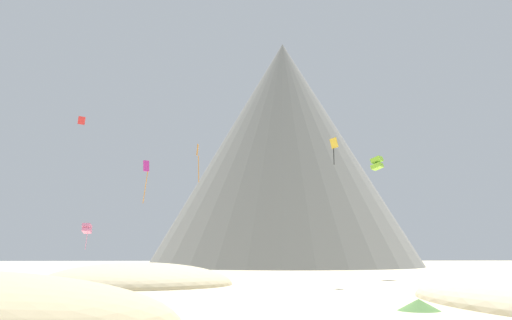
{
  "coord_description": "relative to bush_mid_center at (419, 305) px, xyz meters",
  "views": [
    {
      "loc": [
        -2.86,
        -24.54,
        2.75
      ],
      "look_at": [
        3.21,
        47.78,
        15.42
      ],
      "focal_mm": 37.87,
      "sensor_mm": 36.0,
      "label": 1
    }
  ],
  "objects": [
    {
      "name": "bush_mid_center",
      "position": [
        0.0,
        0.0,
        0.0
      ],
      "size": [
        2.95,
        2.95,
        0.57
      ],
      "primitive_type": "cone",
      "rotation": [
        0.0,
        0.0,
        5.35
      ],
      "color": "#568442",
      "rests_on": "ground_plane"
    },
    {
      "name": "kite_orange_mid",
      "position": [
        -12.02,
        39.5,
        14.65
      ],
      "size": [
        0.39,
        0.89,
        4.81
      ],
      "rotation": [
        0.0,
        0.0,
        0.71
      ],
      "color": "orange"
    },
    {
      "name": "ground_plane",
      "position": [
        -7.45,
        -2.13,
        -0.29
      ],
      "size": [
        400.0,
        400.0,
        0.0
      ],
      "primitive_type": "plane",
      "color": "beige"
    },
    {
      "name": "kite_red_mid",
      "position": [
        -23.85,
        29.21,
        16.17
      ],
      "size": [
        0.88,
        0.46,
        0.97
      ],
      "rotation": [
        0.0,
        0.0,
        5.2
      ],
      "color": "red"
    },
    {
      "name": "bush_near_right",
      "position": [
        8.54,
        15.91,
        0.21
      ],
      "size": [
        3.81,
        3.81,
        1.0
      ],
      "primitive_type": "cone",
      "rotation": [
        0.0,
        0.0,
        1.03
      ],
      "color": "#386633",
      "rests_on": "ground_plane"
    },
    {
      "name": "rock_massif",
      "position": [
        5.5,
        95.98,
        24.79
      ],
      "size": [
        86.1,
        86.1,
        52.69
      ],
      "color": "gray",
      "rests_on": "ground_plane"
    },
    {
      "name": "kite_pink_low",
      "position": [
        -28.98,
        57.46,
        6.29
      ],
      "size": [
        1.34,
        1.44,
        3.94
      ],
      "rotation": [
        0.0,
        0.0,
        6.17
      ],
      "color": "pink"
    },
    {
      "name": "dune_foreground_right",
      "position": [
        -16.86,
        24.03,
        -0.29
      ],
      "size": [
        23.81,
        23.97,
        4.02
      ],
      "primitive_type": "ellipsoid",
      "rotation": [
        0.0,
        0.0,
        1.02
      ],
      "color": "#CCBA8E",
      "rests_on": "ground_plane"
    },
    {
      "name": "kite_magenta_mid",
      "position": [
        -18.93,
        44.86,
        13.22
      ],
      "size": [
        0.86,
        0.68,
        5.74
      ],
      "rotation": [
        0.0,
        0.0,
        2.77
      ],
      "color": "#D1339E"
    },
    {
      "name": "kite_gold_low",
      "position": [
        1.44,
        23.43,
        12.81
      ],
      "size": [
        0.7,
        0.97,
        2.62
      ],
      "rotation": [
        0.0,
        0.0,
        1.23
      ],
      "color": "gold"
    },
    {
      "name": "kite_lime_low",
      "position": [
        10.13,
        37.64,
        13.55
      ],
      "size": [
        1.8,
        1.79,
        1.69
      ],
      "rotation": [
        0.0,
        0.0,
        0.84
      ],
      "color": "#8CD133"
    }
  ]
}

